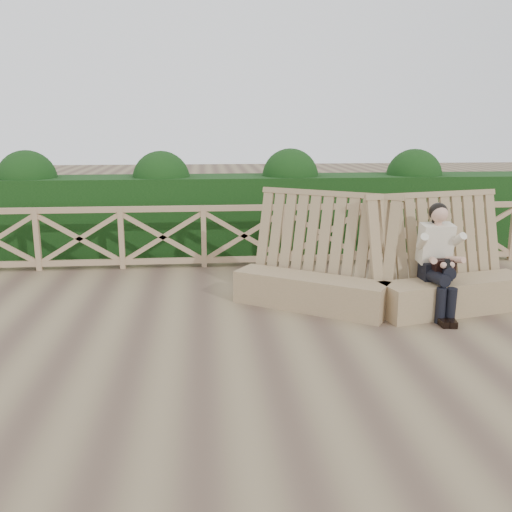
{
  "coord_description": "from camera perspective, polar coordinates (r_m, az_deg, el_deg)",
  "views": [
    {
      "loc": [
        -0.7,
        -6.42,
        2.49
      ],
      "look_at": [
        -0.07,
        0.4,
        0.9
      ],
      "focal_mm": 40.0,
      "sensor_mm": 36.0,
      "label": 1
    }
  ],
  "objects": [
    {
      "name": "hedge",
      "position": [
        11.27,
        -1.66,
        4.2
      ],
      "size": [
        12.0,
        1.2,
        1.5
      ],
      "primitive_type": "cube",
      "color": "black",
      "rests_on": "ground"
    },
    {
      "name": "woman",
      "position": [
        7.88,
        17.79,
        -0.05
      ],
      "size": [
        0.43,
        0.92,
        1.49
      ],
      "rotation": [
        0.0,
        0.0,
        0.03
      ],
      "color": "black",
      "rests_on": "ground"
    },
    {
      "name": "guardrail",
      "position": [
        10.13,
        -1.22,
        2.06
      ],
      "size": [
        10.1,
        0.09,
        1.1
      ],
      "color": "#9A7759",
      "rests_on": "ground"
    },
    {
      "name": "ground",
      "position": [
        6.92,
        0.87,
        -8.02
      ],
      "size": [
        60.0,
        60.0,
        0.0
      ],
      "primitive_type": "plane",
      "color": "brown",
      "rests_on": "ground"
    },
    {
      "name": "bench",
      "position": [
        8.0,
        12.44,
        -2.39
      ],
      "size": [
        4.04,
        1.83,
        1.59
      ],
      "rotation": [
        0.0,
        0.0,
        -0.19
      ],
      "color": "olive",
      "rests_on": "ground"
    }
  ]
}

